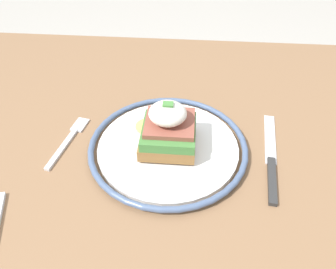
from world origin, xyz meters
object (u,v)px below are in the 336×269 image
Objects in this scene: knife at (271,162)px; plate at (168,147)px; sandwich at (168,129)px; fork at (69,140)px.

plate is at bearing 174.57° from knife.
sandwich is 0.77× the size of fork.
plate is at bearing -96.70° from sandwich.
plate is 2.52× the size of sandwich.
knife is at bearing -4.06° from fork.
plate is 1.94× the size of fork.
knife is (0.17, -0.02, -0.01)m from plate.
sandwich is 0.18m from fork.
plate is 1.28× the size of knife.
knife is at bearing -5.66° from sandwich.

